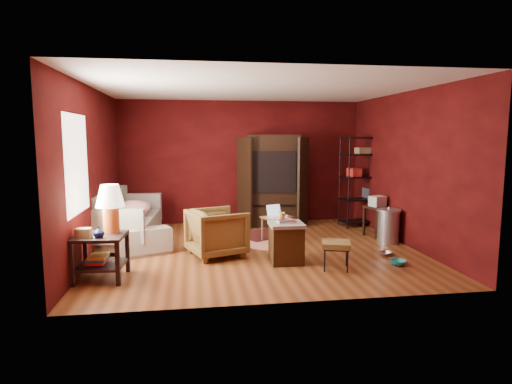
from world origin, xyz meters
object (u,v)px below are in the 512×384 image
at_px(sofa, 128,219).
at_px(wire_shelving, 363,178).
at_px(side_table, 106,223).
at_px(tv_armoire, 273,179).
at_px(armchair, 217,230).
at_px(hamper, 286,242).
at_px(laptop_desk, 277,219).

height_order(sofa, wire_shelving, wire_shelving).
height_order(sofa, side_table, side_table).
bearing_deg(side_table, tv_armoire, 47.39).
distance_m(side_table, wire_shelving, 5.75).
relative_size(armchair, tv_armoire, 0.43).
bearing_deg(armchair, wire_shelving, -78.43).
bearing_deg(tv_armoire, armchair, -116.79).
bearing_deg(armchair, hamper, -136.55).
distance_m(tv_armoire, wire_shelving, 2.01).
relative_size(armchair, wire_shelving, 0.44).
bearing_deg(sofa, laptop_desk, -118.46).
relative_size(sofa, armchair, 2.64).
bearing_deg(laptop_desk, tv_armoire, 59.60).
bearing_deg(tv_armoire, hamper, -92.59).
xyz_separation_m(hamper, laptop_desk, (0.13, 1.39, 0.09)).
xyz_separation_m(armchair, wire_shelving, (3.36, 2.00, 0.65)).
height_order(sofa, laptop_desk, sofa).
xyz_separation_m(side_table, hamper, (2.66, 0.34, -0.46)).
bearing_deg(armchair, tv_armoire, -49.60).
xyz_separation_m(side_table, wire_shelving, (4.96, 2.89, 0.29)).
bearing_deg(wire_shelving, tv_armoire, 160.11).
distance_m(sofa, wire_shelving, 5.07).
distance_m(sofa, tv_armoire, 3.27).
xyz_separation_m(sofa, side_table, (-0.01, -2.01, 0.34)).
height_order(laptop_desk, tv_armoire, tv_armoire).
xyz_separation_m(sofa, tv_armoire, (2.97, 1.23, 0.61)).
height_order(laptop_desk, wire_shelving, wire_shelving).
distance_m(laptop_desk, tv_armoire, 1.64).
relative_size(side_table, hamper, 1.79).
relative_size(tv_armoire, wire_shelving, 1.02).
xyz_separation_m(tv_armoire, wire_shelving, (1.98, -0.35, 0.03)).
bearing_deg(armchair, side_table, 100.09).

